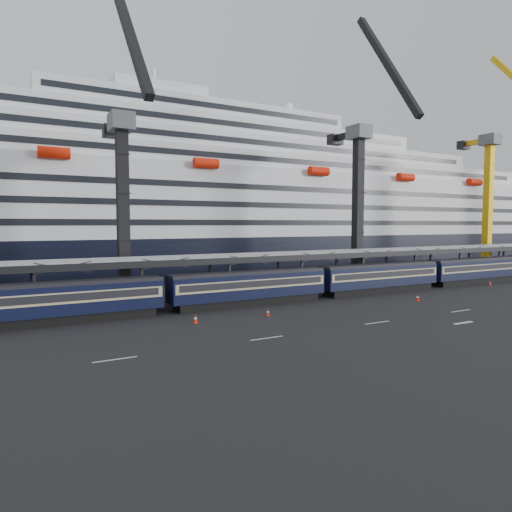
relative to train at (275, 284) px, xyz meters
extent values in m
plane|color=black|center=(4.65, -10.00, -2.20)|extent=(260.00, 260.00, 0.00)
cube|color=beige|center=(-21.35, -14.00, -2.19)|extent=(3.00, 0.15, 0.02)
cube|color=beige|center=(-9.35, -14.00, -2.19)|extent=(3.00, 0.15, 0.02)
cube|color=beige|center=(2.65, -14.00, -2.19)|extent=(3.00, 0.15, 0.02)
cube|color=beige|center=(14.65, -14.00, -2.19)|extent=(3.00, 0.15, 0.02)
cube|color=beige|center=(9.65, -18.00, -2.19)|extent=(2.50, 0.40, 0.02)
cube|color=black|center=(-23.35, 0.00, -1.75)|extent=(17.48, 2.40, 0.90)
cube|color=black|center=(-23.35, 0.00, 0.05)|extent=(19.00, 2.80, 2.70)
cube|color=#BEB086|center=(-23.35, 0.00, 0.35)|extent=(18.62, 2.92, 1.05)
cube|color=black|center=(-23.35, 0.00, 0.40)|extent=(17.86, 2.98, 0.70)
cube|color=black|center=(-23.35, 0.00, 1.55)|extent=(19.00, 2.50, 0.35)
cube|color=black|center=(-3.35, 0.00, -1.75)|extent=(17.48, 2.40, 0.90)
cube|color=black|center=(-3.35, 0.00, 0.05)|extent=(19.00, 2.80, 2.70)
cube|color=#BEB086|center=(-3.35, 0.00, 0.35)|extent=(18.62, 2.92, 1.05)
cube|color=black|center=(-3.35, 0.00, 0.40)|extent=(17.86, 2.98, 0.70)
cube|color=black|center=(-3.35, 0.00, 1.55)|extent=(19.00, 2.50, 0.35)
cube|color=black|center=(16.65, 0.00, -1.75)|extent=(17.48, 2.40, 0.90)
cube|color=black|center=(16.65, 0.00, 0.05)|extent=(19.00, 2.80, 2.70)
cube|color=#BEB086|center=(16.65, 0.00, 0.35)|extent=(18.62, 2.92, 1.05)
cube|color=black|center=(16.65, 0.00, 0.40)|extent=(17.86, 2.98, 0.70)
cube|color=black|center=(16.65, 0.00, 1.55)|extent=(19.00, 2.50, 0.35)
cube|color=black|center=(36.65, 0.00, -1.75)|extent=(17.48, 2.40, 0.90)
cube|color=black|center=(36.65, 0.00, 0.05)|extent=(19.00, 2.80, 2.70)
cube|color=#BEB086|center=(36.65, 0.00, 0.35)|extent=(18.62, 2.92, 1.05)
cube|color=black|center=(36.65, 0.00, 0.40)|extent=(17.86, 2.98, 0.70)
cube|color=black|center=(36.65, 0.00, 1.55)|extent=(19.00, 2.50, 0.35)
cube|color=gray|center=(4.65, 4.00, 3.20)|extent=(130.00, 6.00, 0.25)
cube|color=black|center=(4.65, 1.00, 2.90)|extent=(130.00, 0.25, 0.70)
cube|color=black|center=(4.65, 7.00, 2.90)|extent=(130.00, 0.25, 0.70)
cube|color=black|center=(-25.35, 1.20, 0.50)|extent=(0.25, 0.25, 5.40)
cube|color=black|center=(-25.35, 6.80, 0.50)|extent=(0.25, 0.25, 5.40)
cube|color=black|center=(-15.35, 1.20, 0.50)|extent=(0.25, 0.25, 5.40)
cube|color=black|center=(-15.35, 6.80, 0.50)|extent=(0.25, 0.25, 5.40)
cube|color=black|center=(-5.35, 1.20, 0.50)|extent=(0.25, 0.25, 5.40)
cube|color=black|center=(-5.35, 6.80, 0.50)|extent=(0.25, 0.25, 5.40)
cube|color=black|center=(4.65, 1.20, 0.50)|extent=(0.25, 0.25, 5.40)
cube|color=black|center=(4.65, 6.80, 0.50)|extent=(0.25, 0.25, 5.40)
cube|color=black|center=(14.65, 1.20, 0.50)|extent=(0.25, 0.25, 5.40)
cube|color=black|center=(14.65, 6.80, 0.50)|extent=(0.25, 0.25, 5.40)
cube|color=black|center=(24.65, 1.20, 0.50)|extent=(0.25, 0.25, 5.40)
cube|color=black|center=(24.65, 6.80, 0.50)|extent=(0.25, 0.25, 5.40)
cube|color=black|center=(34.65, 1.20, 0.50)|extent=(0.25, 0.25, 5.40)
cube|color=black|center=(34.65, 6.80, 0.50)|extent=(0.25, 0.25, 5.40)
cube|color=black|center=(44.65, 1.20, 0.50)|extent=(0.25, 0.25, 5.40)
cube|color=black|center=(44.65, 6.80, 0.50)|extent=(0.25, 0.25, 5.40)
cube|color=black|center=(54.65, 6.80, 0.50)|extent=(0.25, 0.25, 5.40)
cube|color=black|center=(4.65, 36.00, 1.30)|extent=(200.00, 28.00, 7.00)
cube|color=silver|center=(4.65, 36.00, 10.80)|extent=(190.00, 26.88, 12.00)
cube|color=silver|center=(4.65, 36.00, 18.30)|extent=(160.00, 24.64, 3.00)
cube|color=black|center=(4.65, 23.63, 18.30)|extent=(153.60, 0.12, 0.90)
cube|color=silver|center=(4.65, 36.00, 21.30)|extent=(124.00, 21.84, 3.00)
cube|color=black|center=(4.65, 25.03, 21.30)|extent=(119.04, 0.12, 0.90)
cube|color=silver|center=(4.65, 36.00, 24.30)|extent=(90.00, 19.04, 3.00)
cube|color=black|center=(4.65, 26.43, 24.30)|extent=(86.40, 0.12, 0.90)
cube|color=silver|center=(4.65, 36.00, 27.30)|extent=(56.00, 16.24, 3.00)
cube|color=black|center=(4.65, 27.83, 27.30)|extent=(53.76, 0.12, 0.90)
cube|color=silver|center=(-3.35, 36.00, 29.80)|extent=(16.00, 12.00, 2.50)
cylinder|color=silver|center=(24.65, 36.00, 30.30)|extent=(2.80, 2.80, 3.00)
cylinder|color=#F72007|center=(-21.35, 21.96, 16.60)|extent=(4.00, 1.60, 1.60)
cylinder|color=#F72007|center=(0.65, 21.96, 16.60)|extent=(4.00, 1.60, 1.60)
cylinder|color=#F72007|center=(22.65, 21.96, 16.60)|extent=(4.00, 1.60, 1.60)
cylinder|color=#F72007|center=(44.65, 21.96, 16.60)|extent=(4.00, 1.60, 1.60)
cylinder|color=#F72007|center=(66.65, 21.96, 16.60)|extent=(4.00, 1.60, 1.60)
cube|color=#46494D|center=(-15.35, 9.00, -1.20)|extent=(4.50, 4.50, 2.00)
cube|color=black|center=(-15.35, 9.00, 8.80)|extent=(1.30, 1.30, 18.00)
cube|color=#46494D|center=(-15.35, 9.00, 18.80)|extent=(2.60, 3.20, 2.00)
cube|color=black|center=(-15.35, 3.21, 25.69)|extent=(0.90, 12.26, 14.37)
cube|color=black|center=(-15.35, 11.52, 18.80)|extent=(0.90, 5.04, 0.90)
cube|color=black|center=(-15.35, 14.04, 18.60)|extent=(2.20, 1.60, 1.60)
cube|color=#46494D|center=(19.65, 8.00, -1.20)|extent=(4.50, 4.50, 2.00)
cube|color=black|center=(19.65, 8.00, 9.80)|extent=(1.30, 1.30, 20.00)
cube|color=#46494D|center=(19.65, 8.00, 20.80)|extent=(2.60, 3.20, 2.00)
cube|color=black|center=(19.65, 2.26, 28.99)|extent=(0.90, 12.21, 16.90)
cube|color=black|center=(19.65, 10.80, 20.80)|extent=(0.90, 5.60, 0.90)
cube|color=black|center=(19.65, 13.60, 20.60)|extent=(2.20, 1.60, 1.60)
cube|color=#46494D|center=(52.65, 9.00, -1.20)|extent=(4.50, 4.50, 2.00)
cube|color=gold|center=(52.65, 9.00, 10.80)|extent=(1.30, 1.30, 22.00)
cube|color=#46494D|center=(52.65, 9.00, 22.80)|extent=(2.60, 3.20, 2.00)
cube|color=gold|center=(52.65, 11.80, 22.80)|extent=(0.90, 5.60, 0.90)
cube|color=black|center=(52.65, 14.60, 22.60)|extent=(2.20, 1.60, 1.60)
cube|color=#F72007|center=(-12.30, -5.89, -2.18)|extent=(0.42, 0.42, 0.04)
cone|color=#F72007|center=(-12.30, -5.89, -1.75)|extent=(0.36, 0.36, 0.80)
cylinder|color=white|center=(-12.30, -5.89, -1.75)|extent=(0.30, 0.30, 0.13)
cube|color=#F72007|center=(-4.61, -6.16, -2.18)|extent=(0.35, 0.35, 0.04)
cone|color=#F72007|center=(-4.61, -6.16, -1.83)|extent=(0.30, 0.30, 0.67)
cylinder|color=white|center=(-4.61, -6.16, -1.83)|extent=(0.25, 0.25, 0.11)
cube|color=#F72007|center=(15.75, -7.22, -2.18)|extent=(0.40, 0.40, 0.04)
cone|color=#F72007|center=(15.75, -7.22, -1.78)|extent=(0.34, 0.34, 0.76)
cylinder|color=white|center=(15.75, -7.22, -1.78)|extent=(0.29, 0.29, 0.13)
cube|color=#F72007|center=(36.05, -3.04, -2.18)|extent=(0.37, 0.37, 0.04)
cone|color=#F72007|center=(36.05, -3.04, -1.81)|extent=(0.32, 0.32, 0.71)
cylinder|color=white|center=(36.05, -3.04, -1.81)|extent=(0.27, 0.27, 0.12)
camera|label=1|loc=(-27.77, -45.32, 7.02)|focal=32.00mm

